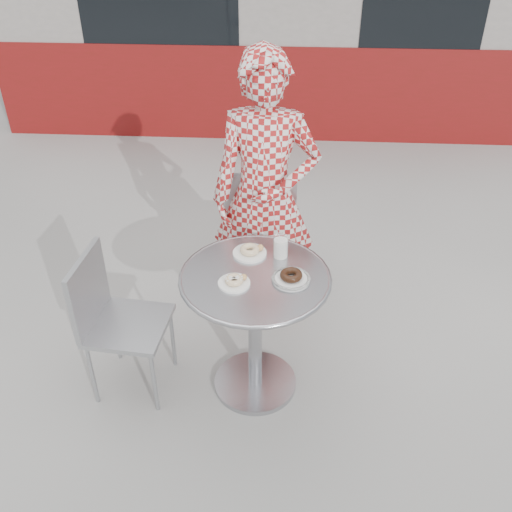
# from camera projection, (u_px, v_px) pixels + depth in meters

# --- Properties ---
(ground) EXTENTS (60.00, 60.00, 0.00)m
(ground) POSITION_uv_depth(u_px,v_px,m) (257.00, 382.00, 3.38)
(ground) COLOR #AAA7A2
(ground) RESTS_ON ground
(bistro_table) EXTENTS (0.79, 0.79, 0.80)m
(bistro_table) POSITION_uv_depth(u_px,v_px,m) (255.00, 305.00, 3.02)
(bistro_table) COLOR #B1B1B6
(bistro_table) RESTS_ON ground
(chair_far) EXTENTS (0.50, 0.50, 0.98)m
(chair_far) POSITION_uv_depth(u_px,v_px,m) (262.00, 250.00, 3.98)
(chair_far) COLOR #9FA2A6
(chair_far) RESTS_ON ground
(chair_left) EXTENTS (0.46, 0.45, 0.87)m
(chair_left) POSITION_uv_depth(u_px,v_px,m) (131.00, 348.00, 3.23)
(chair_left) COLOR #9FA2A6
(chair_left) RESTS_ON ground
(seated_person) EXTENTS (0.67, 0.46, 1.76)m
(seated_person) POSITION_uv_depth(u_px,v_px,m) (265.00, 198.00, 3.41)
(seated_person) COLOR maroon
(seated_person) RESTS_ON ground
(plate_far) EXTENTS (0.18, 0.18, 0.05)m
(plate_far) POSITION_uv_depth(u_px,v_px,m) (250.00, 251.00, 3.06)
(plate_far) COLOR white
(plate_far) RESTS_ON bistro_table
(plate_near) EXTENTS (0.16, 0.16, 0.04)m
(plate_near) POSITION_uv_depth(u_px,v_px,m) (235.00, 281.00, 2.84)
(plate_near) COLOR white
(plate_near) RESTS_ON bistro_table
(plate_checker) EXTENTS (0.20, 0.20, 0.05)m
(plate_checker) POSITION_uv_depth(u_px,v_px,m) (291.00, 278.00, 2.87)
(plate_checker) COLOR white
(plate_checker) RESTS_ON bistro_table
(milk_cup) EXTENTS (0.08, 0.08, 0.13)m
(milk_cup) POSITION_uv_depth(u_px,v_px,m) (281.00, 247.00, 3.02)
(milk_cup) COLOR white
(milk_cup) RESTS_ON bistro_table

